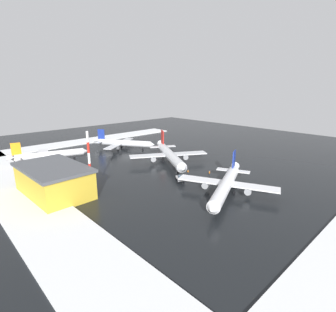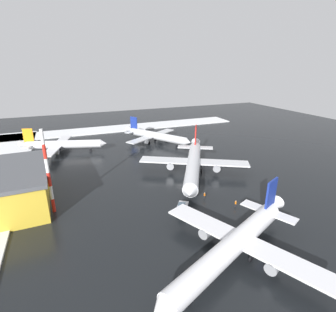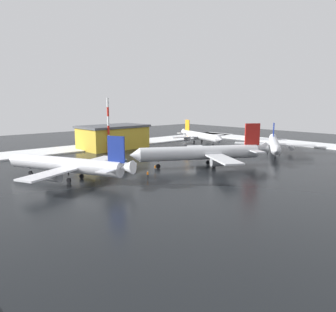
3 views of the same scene
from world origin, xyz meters
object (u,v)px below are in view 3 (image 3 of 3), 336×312
object	(u,v)px
airplane_parked_portside	(203,153)
pushback_tug	(127,164)
antenna_mast	(108,126)
cargo_hangar	(113,137)
ground_crew_mid_apron	(148,174)
airplane_distant_tail	(67,165)
airplane_far_rear	(274,144)
ground_crew_by_nose_gear	(155,168)
airplane_parked_starboard	(200,136)

from	to	relation	value
airplane_parked_portside	pushback_tug	xyz separation A→B (m)	(17.12, -11.61, -2.56)
antenna_mast	cargo_hangar	bearing A→B (deg)	-130.80
pushback_tug	ground_crew_mid_apron	distance (m)	12.57
cargo_hangar	airplane_distant_tail	bearing A→B (deg)	42.94
airplane_far_rear	ground_crew_by_nose_gear	size ratio (longest dim) A/B	16.98
airplane_far_rear	ground_crew_mid_apron	bearing A→B (deg)	-32.44
antenna_mast	cargo_hangar	distance (m)	11.84
airplane_parked_portside	cargo_hangar	distance (m)	46.08
airplane_far_rear	pushback_tug	xyz separation A→B (m)	(52.51, -12.61, -1.92)
airplane_parked_portside	antenna_mast	size ratio (longest dim) A/B	1.88
airplane_far_rear	ground_crew_by_nose_gear	bearing A→B (deg)	-37.88
airplane_distant_tail	airplane_parked_portside	bearing A→B (deg)	-131.04
airplane_distant_tail	antenna_mast	distance (m)	39.92
cargo_hangar	airplane_parked_starboard	bearing A→B (deg)	160.49
ground_crew_by_nose_gear	cargo_hangar	world-z (taller)	cargo_hangar
pushback_tug	cargo_hangar	size ratio (longest dim) A/B	0.20
airplane_far_rear	pushback_tug	distance (m)	54.03
airplane_parked_starboard	ground_crew_mid_apron	world-z (taller)	airplane_parked_starboard
airplane_parked_starboard	ground_crew_by_nose_gear	bearing A→B (deg)	-41.86
airplane_parked_portside	ground_crew_by_nose_gear	bearing A→B (deg)	13.70
ground_crew_mid_apron	antenna_mast	bearing A→B (deg)	56.58
antenna_mast	airplane_distant_tail	bearing A→B (deg)	44.27
airplane_far_rear	pushback_tug	bearing A→B (deg)	-45.59
ground_crew_by_nose_gear	antenna_mast	distance (m)	35.84
pushback_tug	antenna_mast	bearing A→B (deg)	-78.13
cargo_hangar	airplane_parked_portside	bearing A→B (deg)	86.46
airplane_distant_tail	pushback_tug	size ratio (longest dim) A/B	6.69
pushback_tug	antenna_mast	distance (m)	29.70
airplane_parked_starboard	cargo_hangar	bearing A→B (deg)	-90.17
airplane_distant_tail	pushback_tug	world-z (taller)	airplane_distant_tail
airplane_distant_tail	airplane_parked_starboard	distance (m)	75.72
airplane_distant_tail	airplane_parked_starboard	xyz separation A→B (m)	(-71.66, -24.47, -0.42)
airplane_distant_tail	ground_crew_by_nose_gear	xyz separation A→B (m)	(-20.62, 6.41, -2.53)
airplane_far_rear	airplane_parked_starboard	bearing A→B (deg)	-125.15
airplane_far_rear	cargo_hangar	bearing A→B (deg)	-85.88
airplane_parked_portside	cargo_hangar	bearing A→B (deg)	-61.31
airplane_distant_tail	airplane_parked_starboard	bearing A→B (deg)	-95.35
airplane_far_rear	ground_crew_by_nose_gear	xyz separation A→B (m)	(49.12, -4.98, -2.23)
airplane_distant_tail	ground_crew_mid_apron	world-z (taller)	airplane_distant_tail
ground_crew_by_nose_gear	ground_crew_mid_apron	xyz separation A→B (m)	(6.14, 4.64, 0.00)
airplane_parked_portside	airplane_parked_starboard	distance (m)	51.07
airplane_parked_starboard	antenna_mast	bearing A→B (deg)	-77.11
airplane_far_rear	ground_crew_by_nose_gear	world-z (taller)	airplane_far_rear
airplane_parked_starboard	pushback_tug	bearing A→B (deg)	-49.91
airplane_distant_tail	cargo_hangar	distance (m)	50.19
airplane_parked_portside	ground_crew_mid_apron	world-z (taller)	airplane_parked_portside
airplane_parked_starboard	airplane_distant_tail	bearing A→B (deg)	-54.19
airplane_parked_starboard	ground_crew_by_nose_gear	distance (m)	59.69
airplane_parked_portside	ground_crew_by_nose_gear	distance (m)	14.58
airplane_parked_starboard	pushback_tug	size ratio (longest dim) A/B	6.10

